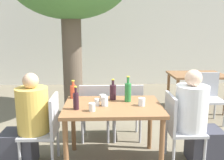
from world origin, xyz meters
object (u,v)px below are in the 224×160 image
wine_bottle_1 (113,92)px  drinking_glass_4 (97,102)px  drinking_glass_1 (105,101)px  patio_chair_0 (46,127)px  wine_bottle_2 (76,100)px  dining_table_front (113,113)px  person_seated_1 (197,121)px  patio_chair_2 (95,109)px  dining_table_back (196,79)px  green_bottle_0 (128,92)px  person_seated_0 (27,125)px  drinking_glass_2 (103,98)px  soda_bottle_3 (73,91)px  patio_chair_1 (179,125)px  drinking_glass_0 (92,107)px  drinking_glass_3 (142,102)px  patio_chair_3 (127,109)px  patio_chair_4 (208,95)px

wine_bottle_1 → drinking_glass_4: 0.33m
wine_bottle_1 → drinking_glass_1: 0.29m
patio_chair_0 → wine_bottle_2: size_ratio=3.24×
dining_table_front → person_seated_1: person_seated_1 is taller
patio_chair_0 → wine_bottle_2: 0.56m
patio_chair_2 → drinking_glass_1: bearing=101.6°
dining_table_front → dining_table_back: same height
patio_chair_0 → green_bottle_0: bearing=98.4°
person_seated_0 → green_bottle_0: (1.25, 0.15, 0.36)m
dining_table_back → drinking_glass_4: size_ratio=12.19×
patio_chair_2 → drinking_glass_4: bearing=93.8°
person_seated_0 → wine_bottle_2: (0.62, -0.14, 0.34)m
dining_table_back → drinking_glass_2: bearing=-136.4°
person_seated_1 → dining_table_front: bearing=90.0°
soda_bottle_3 → drinking_glass_1: (0.42, -0.35, -0.04)m
person_seated_1 → drinking_glass_1: 1.19m
dining_table_back → patio_chair_1: (-0.96, -2.00, -0.16)m
patio_chair_0 → person_seated_1: size_ratio=0.74×
dining_table_front → patio_chair_2: 0.71m
person_seated_1 → soda_bottle_3: bearing=78.1°
drinking_glass_0 → drinking_glass_3: 0.62m
drinking_glass_0 → person_seated_1: bearing=9.2°
drinking_glass_0 → dining_table_back: bearing=47.4°
patio_chair_2 → drinking_glass_0: size_ratio=9.38×
soda_bottle_3 → drinking_glass_2: size_ratio=2.91×
dining_table_back → person_seated_0: (-2.84, -2.00, -0.13)m
patio_chair_0 → patio_chair_2: (0.59, 0.65, 0.00)m
patio_chair_2 → soda_bottle_3: 0.56m
dining_table_front → patio_chair_1: bearing=0.0°
wine_bottle_2 → drinking_glass_4: 0.28m
person_seated_1 → drinking_glass_3: (-0.71, -0.03, 0.27)m
green_bottle_0 → patio_chair_3: bearing=85.3°
patio_chair_2 → patio_chair_3: size_ratio=1.00×
patio_chair_4 → green_bottle_0: bearing=-142.4°
patio_chair_1 → green_bottle_0: green_bottle_0 is taller
patio_chair_4 → soda_bottle_3: soda_bottle_3 is taller
person_seated_1 → drinking_glass_3: person_seated_1 is taller
drinking_glass_0 → person_seated_0: bearing=165.5°
person_seated_0 → dining_table_back: bearing=125.1°
person_seated_0 → green_bottle_0: person_seated_0 is taller
patio_chair_1 → person_seated_1: person_seated_1 is taller
dining_table_front → wine_bottle_1: size_ratio=4.33×
drinking_glass_1 → drinking_glass_4: (-0.09, 0.01, -0.01)m
dining_table_back → drinking_glass_0: size_ratio=11.32×
drinking_glass_2 → patio_chair_1: bearing=-10.8°
person_seated_0 → drinking_glass_2: 0.99m
patio_chair_2 → person_seated_0: size_ratio=0.76×
patio_chair_1 → green_bottle_0: 0.76m
patio_chair_2 → drinking_glass_3: patio_chair_2 is taller
patio_chair_4 → person_seated_0: person_seated_0 is taller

